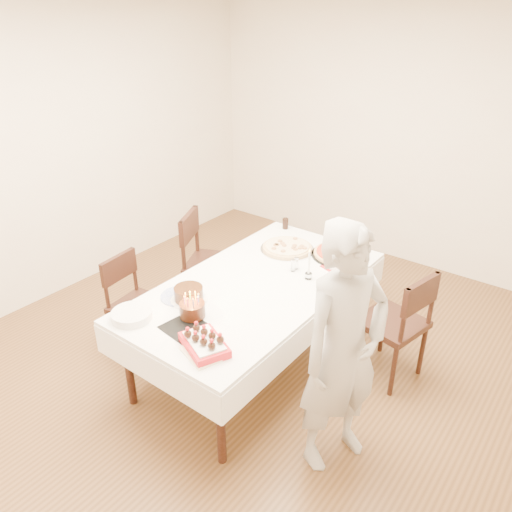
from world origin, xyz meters
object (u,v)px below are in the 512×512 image
Objects in this scene: layer_cake at (189,294)px; chair_left_savory at (213,264)px; taper_candle at (309,264)px; chair_right_savory at (391,323)px; dining_table at (256,324)px; pasta_bowl at (342,259)px; pizza_white at (287,248)px; strawberry_box at (204,343)px; chair_left_dessert at (140,307)px; person at (343,351)px; pizza_pepperoni at (340,254)px; cola_glass at (285,224)px; birthday_cake at (192,305)px.

chair_left_savory is at bearing 122.70° from layer_cake.
layer_cake is (-0.52, -0.79, -0.08)m from taper_candle.
chair_right_savory reaches higher than layer_cake.
chair_left_savory is at bearing 154.54° from dining_table.
taper_candle is (-0.10, -0.37, 0.08)m from pasta_bowl.
chair_left_savory is at bearing -159.50° from pizza_white.
layer_cake reaches higher than strawberry_box.
chair_left_dessert is 3.27× the size of taper_candle.
chair_left_dessert is 2.60× the size of strawberry_box.
person reaches higher than strawberry_box.
person is at bearing -23.49° from dining_table.
strawberry_box is (1.03, -1.21, 0.29)m from chair_left_savory.
pizza_pepperoni is 1.39m from layer_cake.
dining_table is at bearing -158.53° from chair_left_dessert.
pizza_pepperoni is 0.16m from pasta_bowl.
chair_left_savory is at bearing -122.57° from cola_glass.
cola_glass is (-0.78, 0.32, -0.00)m from pasta_bowl.
layer_cake is at bearing -126.26° from chair_right_savory.
dining_table is 0.69m from layer_cake.
cola_glass is at bearing -147.52° from chair_left_savory.
birthday_cake is at bearing -86.96° from pizza_white.
taper_candle is at bearing -104.87° from pasta_bowl.
birthday_cake is (-0.36, -1.43, 0.07)m from pizza_pepperoni.
chair_left_savory is 1.25m from pasta_bowl.
chair_left_savory is 2.13× the size of pizza_white.
taper_candle is at bearing 87.62° from strawberry_box.
strawberry_box is (-0.06, -1.64, 0.02)m from pizza_pepperoni.
chair_left_savory is at bearing -162.68° from chair_right_savory.
chair_left_dessert is 1.56m from cola_glass.
person reaches higher than layer_cake.
strawberry_box is (-0.68, -1.36, 0.32)m from chair_right_savory.
taper_candle is at bearing -37.38° from pizza_white.
pasta_bowl is at bearing 62.04° from layer_cake.
chair_right_savory is 1.94× the size of pizza_pepperoni.
chair_left_dessert is at bearing 160.97° from strawberry_box.
strawberry_box is at bearing -70.73° from cola_glass.
cola_glass is at bearing 96.41° from layer_cake.
person reaches higher than dining_table.
chair_right_savory is at bearing 160.19° from chair_left_savory.
chair_right_savory is 9.13× the size of cola_glass.
pizza_pepperoni is (1.15, 1.26, 0.34)m from chair_left_dessert.
birthday_cake is at bearing -104.03° from pizza_pepperoni.
birthday_cake reaches higher than dining_table.
person is 1.25m from pasta_bowl.
pizza_white is (0.73, 1.08, 0.34)m from chair_left_dessert.
dining_table is at bearing -77.71° from pizza_white.
person reaches higher than chair_left_dessert.
chair_right_savory is 1.56m from birthday_cake.
chair_left_savory is at bearing 87.22° from person.
chair_left_dessert is 1.44m from taper_candle.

